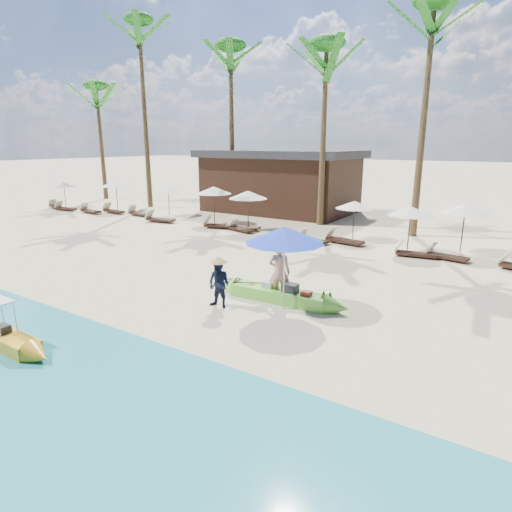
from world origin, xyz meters
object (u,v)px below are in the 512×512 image
Objects in this scene: yellow_canoe at (0,336)px; tourist at (280,272)px; green_canoe at (279,295)px; blue_umbrella at (285,235)px.

tourist reaches higher than yellow_canoe.
tourist is (4.28, 6.32, 0.73)m from yellow_canoe.
green_canoe is 0.71m from tourist.
blue_umbrella reaches higher than yellow_canoe.
blue_umbrella reaches higher than green_canoe.
green_canoe is at bearing 56.51° from yellow_canoe.
yellow_canoe is 7.74m from blue_umbrella.
yellow_canoe is (-4.31, -6.23, -0.03)m from green_canoe.
tourist is at bearing 129.94° from blue_umbrella.
green_canoe is at bearing 91.39° from tourist.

